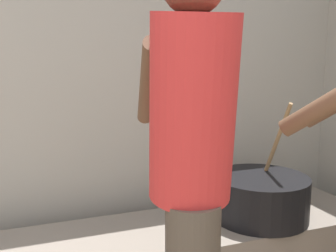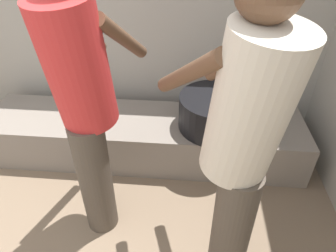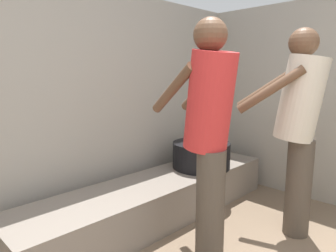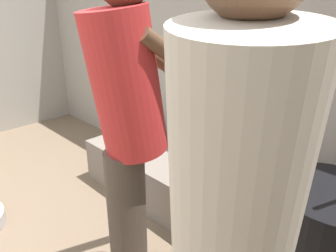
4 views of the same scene
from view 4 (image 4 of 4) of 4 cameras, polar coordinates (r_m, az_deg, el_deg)
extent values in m
cube|color=#9E998E|center=(2.70, 5.42, 11.99)|extent=(4.84, 0.20, 2.04)
cube|color=slate|center=(2.20, 11.45, -14.65)|extent=(2.62, 0.60, 0.36)
cylinder|color=black|center=(1.81, 27.41, -13.86)|extent=(0.58, 0.58, 0.26)
cylinder|color=beige|center=(0.72, 12.41, -8.33)|extent=(0.46, 0.49, 0.68)
cylinder|color=brown|center=(0.92, 21.67, 2.26)|extent=(0.31, 0.45, 0.37)
cylinder|color=brown|center=(0.92, 4.82, 3.71)|extent=(0.31, 0.45, 0.37)
cylinder|color=#4C4238|center=(1.73, -7.38, -16.78)|extent=(0.20, 0.20, 0.80)
cylinder|color=red|center=(1.41, -7.68, 7.46)|extent=(0.38, 0.44, 0.69)
cylinder|color=brown|center=(1.40, 3.82, 10.46)|extent=(0.18, 0.49, 0.37)
cylinder|color=brown|center=(1.62, -1.85, 12.03)|extent=(0.18, 0.49, 0.37)
camera|label=1|loc=(1.66, -56.34, 5.49)|focal=39.36mm
camera|label=2|loc=(0.75, -91.97, 20.15)|focal=31.76mm
camera|label=3|loc=(2.74, -54.14, 9.54)|focal=32.57mm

